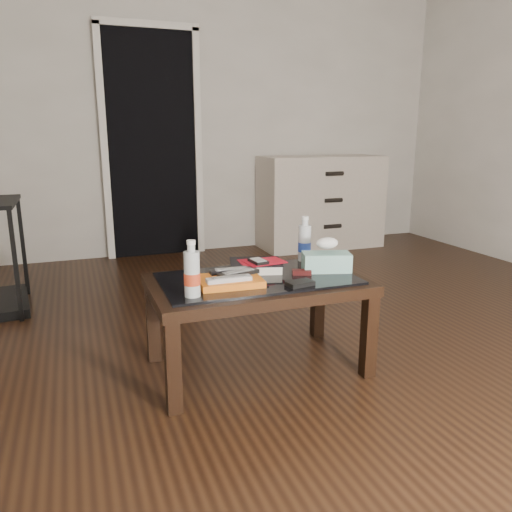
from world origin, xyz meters
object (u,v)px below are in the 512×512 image
(water_bottle_left, at_px, (192,269))
(tissue_box, at_px, (326,262))
(dresser, at_px, (321,202))
(water_bottle_right, at_px, (305,239))
(coffee_table, at_px, (257,290))
(textbook, at_px, (256,266))

(water_bottle_left, distance_m, tissue_box, 0.73)
(dresser, xyz_separation_m, water_bottle_right, (-1.19, -2.10, 0.13))
(coffee_table, xyz_separation_m, dresser, (1.53, 2.31, 0.05))
(coffee_table, height_order, textbook, textbook)
(coffee_table, bearing_deg, water_bottle_left, -154.48)
(coffee_table, bearing_deg, tissue_box, -1.68)
(coffee_table, height_order, tissue_box, tissue_box)
(coffee_table, distance_m, tissue_box, 0.38)
(coffee_table, relative_size, water_bottle_right, 4.20)
(dresser, bearing_deg, textbook, -124.41)
(water_bottle_right, bearing_deg, textbook, -163.53)
(coffee_table, bearing_deg, textbook, 72.99)
(textbook, height_order, water_bottle_left, water_bottle_left)
(coffee_table, relative_size, textbook, 4.00)
(dresser, bearing_deg, tissue_box, -116.90)
(coffee_table, xyz_separation_m, water_bottle_left, (-0.35, -0.17, 0.18))
(coffee_table, distance_m, water_bottle_right, 0.44)
(textbook, bearing_deg, tissue_box, -6.47)
(coffee_table, xyz_separation_m, textbook, (0.04, 0.12, 0.09))
(coffee_table, bearing_deg, dresser, 56.38)
(dresser, height_order, tissue_box, dresser)
(textbook, height_order, water_bottle_right, water_bottle_right)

